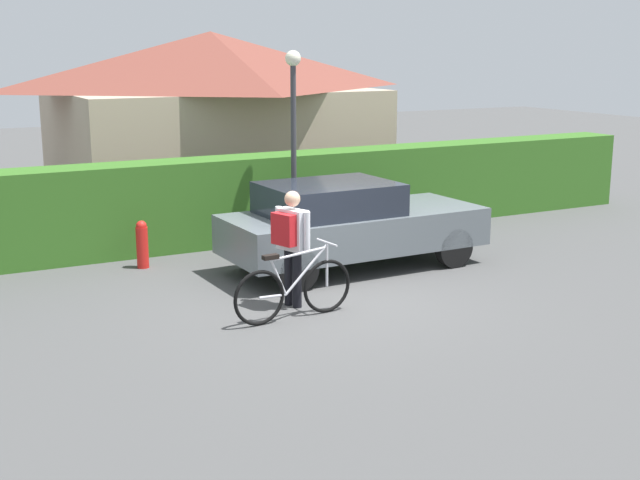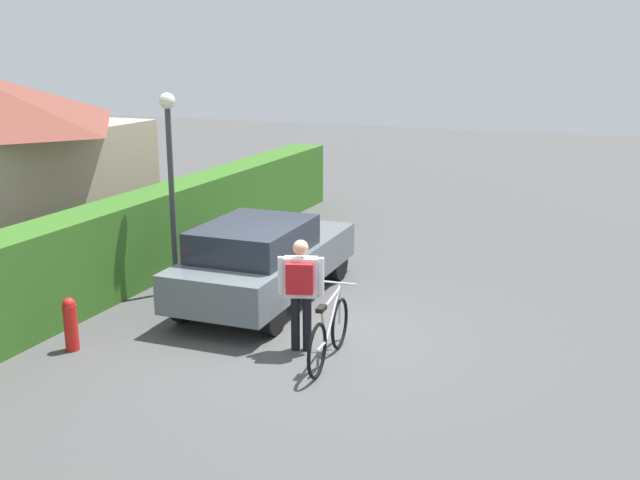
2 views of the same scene
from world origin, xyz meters
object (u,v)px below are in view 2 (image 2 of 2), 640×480
street_lamp (170,163)px  bicycle (329,334)px  parked_car_near (264,258)px  fire_hydrant (71,324)px  person_rider (301,285)px

street_lamp → bicycle: bearing=-116.2°
parked_car_near → bicycle: (-1.99, -2.00, -0.36)m
parked_car_near → street_lamp: bearing=95.5°
parked_car_near → bicycle: size_ratio=2.41×
street_lamp → fire_hydrant: 3.47m
person_rider → fire_hydrant: (-1.25, 3.14, -0.61)m
person_rider → street_lamp: bearing=63.1°
fire_hydrant → parked_car_near: bearing=-28.6°
bicycle → person_rider: size_ratio=1.09×
parked_car_near → fire_hydrant: parked_car_near is taller
person_rider → street_lamp: size_ratio=0.47×
bicycle → person_rider: (0.21, 0.52, 0.60)m
bicycle → street_lamp: street_lamp is taller
street_lamp → fire_hydrant: bearing=-179.0°
bicycle → street_lamp: 4.57m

